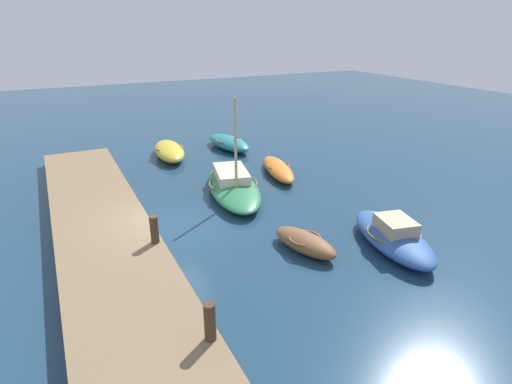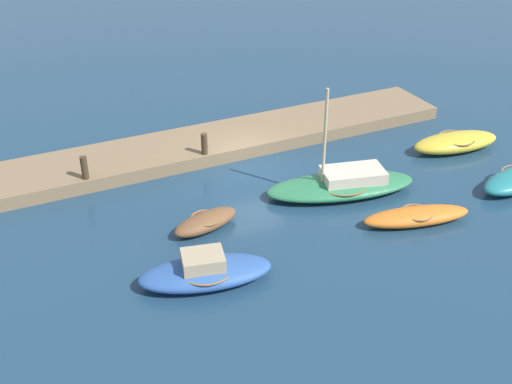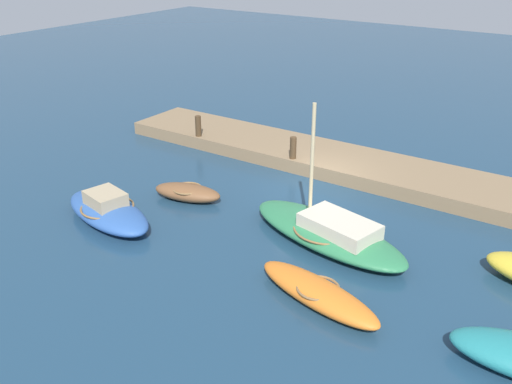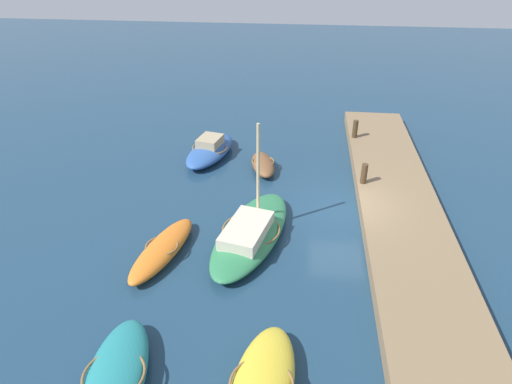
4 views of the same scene
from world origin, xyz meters
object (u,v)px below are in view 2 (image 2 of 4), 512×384
at_px(sailboat_green, 342,184).
at_px(dinghy_brown, 206,222).
at_px(rowboat_orange, 417,216).
at_px(rowboat_yellow, 456,142).
at_px(motorboat_blue, 205,271).
at_px(mooring_post_mid_west, 84,168).
at_px(mooring_post_west, 204,144).

distance_m(sailboat_green, dinghy_brown, 5.83).
height_order(rowboat_orange, rowboat_yellow, rowboat_yellow).
relative_size(dinghy_brown, rowboat_yellow, 0.65).
distance_m(motorboat_blue, mooring_post_mid_west, 7.78).
xyz_separation_m(rowboat_orange, mooring_post_mid_west, (10.32, -7.56, 0.73)).
distance_m(rowboat_orange, mooring_post_mid_west, 12.82).
bearing_deg(mooring_post_mid_west, dinghy_brown, 125.04).
relative_size(rowboat_yellow, motorboat_blue, 0.94).
xyz_separation_m(rowboat_yellow, motorboat_blue, (13.58, 4.03, 0.02)).
distance_m(rowboat_orange, rowboat_yellow, 6.76).
bearing_deg(rowboat_orange, mooring_post_mid_west, -22.61).
bearing_deg(sailboat_green, rowboat_yellow, -157.33).
relative_size(dinghy_brown, rowboat_orange, 0.66).
bearing_deg(dinghy_brown, mooring_post_west, -125.54).
xyz_separation_m(rowboat_yellow, mooring_post_west, (10.64, -3.43, 0.63)).
xyz_separation_m(sailboat_green, mooring_post_mid_west, (9.06, -4.51, 0.63)).
distance_m(motorboat_blue, mooring_post_west, 8.04).
bearing_deg(motorboat_blue, rowboat_orange, -167.79).
bearing_deg(rowboat_yellow, sailboat_green, 16.04).
relative_size(rowboat_orange, mooring_post_west, 4.56).
bearing_deg(mooring_post_mid_west, motorboat_blue, 105.67).
xyz_separation_m(motorboat_blue, mooring_post_mid_west, (2.09, -7.46, 0.62)).
bearing_deg(motorboat_blue, mooring_post_mid_west, -61.42).
relative_size(sailboat_green, rowboat_orange, 1.50).
xyz_separation_m(sailboat_green, rowboat_yellow, (-6.61, -1.08, -0.01)).
bearing_deg(rowboat_yellow, dinghy_brown, 12.17).
relative_size(rowboat_orange, motorboat_blue, 0.92).
height_order(sailboat_green, motorboat_blue, sailboat_green).
bearing_deg(mooring_post_mid_west, sailboat_green, 153.51).
xyz_separation_m(dinghy_brown, mooring_post_mid_west, (3.23, -4.61, 0.73)).
bearing_deg(sailboat_green, mooring_post_west, -34.88).
height_order(motorboat_blue, mooring_post_mid_west, mooring_post_mid_west).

